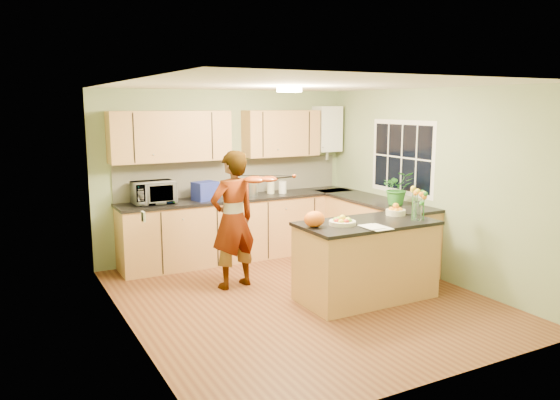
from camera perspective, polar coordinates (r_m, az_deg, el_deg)
name	(u,v)px	position (r m, az deg, el deg)	size (l,w,h in m)	color
floor	(301,298)	(6.63, 2.20, -10.23)	(4.50, 4.50, 0.00)	#5B2E1A
ceiling	(302,85)	(6.23, 2.35, 11.92)	(4.00, 4.50, 0.02)	white
wall_back	(226,174)	(8.30, -5.61, 2.72)	(4.00, 0.02, 2.50)	gray
wall_front	(444,236)	(4.55, 16.79, -3.60)	(4.00, 0.02, 2.50)	gray
wall_left	(127,211)	(5.58, -15.74, -1.10)	(0.02, 4.50, 2.50)	gray
wall_right	(432,184)	(7.51, 15.56, 1.65)	(0.02, 4.50, 2.50)	gray
back_counter	(241,227)	(8.21, -4.07, -2.87)	(3.64, 0.62, 0.94)	tan
right_counter	(372,231)	(8.09, 9.61, -3.17)	(0.62, 2.24, 0.94)	tan
splashback	(233,177)	(8.34, -4.93, 2.42)	(3.60, 0.02, 0.52)	beige
upper_cabinets	(219,135)	(8.03, -6.38, 6.77)	(3.20, 0.34, 0.70)	tan
boiler	(327,129)	(8.90, 4.96, 7.39)	(0.40, 0.30, 0.86)	white
window_right	(402,157)	(7.91, 12.62, 4.36)	(0.01, 1.30, 1.05)	white
light_switch	(143,217)	(5.00, -14.10, -1.69)	(0.02, 0.09, 0.09)	white
ceiling_lamp	(289,89)	(6.49, 0.98, 11.50)	(0.30, 0.30, 0.07)	#FFEABF
peninsula_island	(366,260)	(6.57, 8.98, -6.22)	(1.63, 0.83, 0.93)	tan
fruit_dish	(342,221)	(6.25, 6.54, -2.20)	(0.31, 0.31, 0.11)	beige
orange_bowl	(396,210)	(6.90, 11.99, -1.07)	(0.24, 0.24, 0.14)	beige
flower_vase	(418,194)	(6.65, 14.22, 0.61)	(0.25, 0.25, 0.46)	silver
orange_bag	(314,219)	(6.10, 3.62, -2.00)	(0.24, 0.21, 0.18)	orange
papers	(376,227)	(6.17, 10.03, -2.81)	(0.24, 0.33, 0.01)	white
violinist	(233,220)	(6.83, -4.93, -2.08)	(0.63, 0.42, 1.73)	#E0A089
violin	(255,180)	(6.62, -2.65, 2.14)	(0.65, 0.26, 0.13)	#4E1304
microwave	(154,193)	(7.68, -13.07, 0.76)	(0.56, 0.38, 0.31)	white
blue_box	(205,191)	(7.85, -7.83, 0.95)	(0.33, 0.24, 0.26)	navy
kettle	(252,187)	(8.18, -2.93, 1.33)	(0.16, 0.16, 0.30)	#B3B3B8
jar_cream	(271,188)	(8.37, -0.99, 1.31)	(0.12, 0.12, 0.18)	beige
jar_white	(283,187)	(8.39, 0.26, 1.35)	(0.12, 0.12, 0.19)	white
potted_plant	(397,188)	(7.56, 12.16, 1.24)	(0.41, 0.36, 0.46)	#2D7B29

